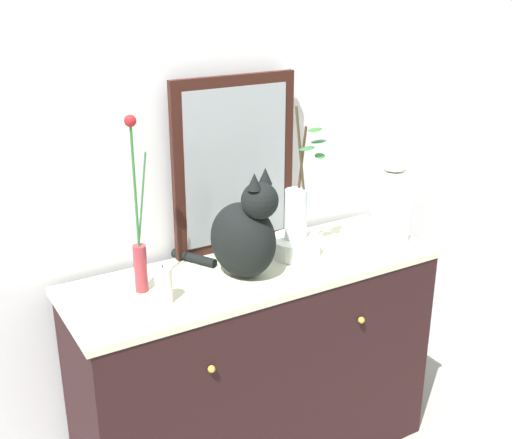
{
  "coord_description": "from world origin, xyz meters",
  "views": [
    {
      "loc": [
        -1.03,
        -1.75,
        1.77
      ],
      "look_at": [
        0.0,
        0.0,
        0.99
      ],
      "focal_mm": 45.73,
      "sensor_mm": 36.0,
      "label": 1
    }
  ],
  "objects": [
    {
      "name": "vase_slim_green",
      "position": [
        -0.4,
        0.04,
        0.97
      ],
      "size": [
        0.06,
        0.04,
        0.57
      ],
      "color": "maroon",
      "rests_on": "sideboard"
    },
    {
      "name": "wall_back",
      "position": [
        0.0,
        0.29,
        1.3
      ],
      "size": [
        4.4,
        0.08,
        2.6
      ],
      "primitive_type": "cube",
      "color": "silver",
      "rests_on": "ground_plane"
    },
    {
      "name": "sideboard",
      "position": [
        0.0,
        -0.0,
        0.4
      ],
      "size": [
        1.32,
        0.46,
        0.81
      ],
      "color": "black",
      "rests_on": "ground_plane"
    },
    {
      "name": "candle_pillar",
      "position": [
        -0.37,
        -0.07,
        0.86
      ],
      "size": [
        0.05,
        0.05,
        0.13
      ],
      "color": "silver",
      "rests_on": "sideboard"
    },
    {
      "name": "bowl_porcelain",
      "position": [
        0.18,
        0.03,
        0.84
      ],
      "size": [
        0.18,
        0.18,
        0.07
      ],
      "primitive_type": "cylinder",
      "color": "white",
      "rests_on": "sideboard"
    },
    {
      "name": "jar_lidded_porcelain",
      "position": [
        0.54,
        -0.06,
        0.97
      ],
      "size": [
        0.1,
        0.1,
        0.36
      ],
      "color": "white",
      "rests_on": "sideboard"
    },
    {
      "name": "vase_glass_clear",
      "position": [
        0.18,
        0.02,
        0.98
      ],
      "size": [
        0.15,
        0.13,
        0.48
      ],
      "color": "silver",
      "rests_on": "bowl_porcelain"
    },
    {
      "name": "cat_sitting",
      "position": [
        -0.06,
        -0.03,
        0.96
      ],
      "size": [
        0.28,
        0.41,
        0.38
      ],
      "color": "black",
      "rests_on": "sideboard"
    },
    {
      "name": "mirror_leaning",
      "position": [
        0.03,
        0.2,
        1.12
      ],
      "size": [
        0.48,
        0.03,
        0.63
      ],
      "color": "black",
      "rests_on": "sideboard"
    }
  ]
}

